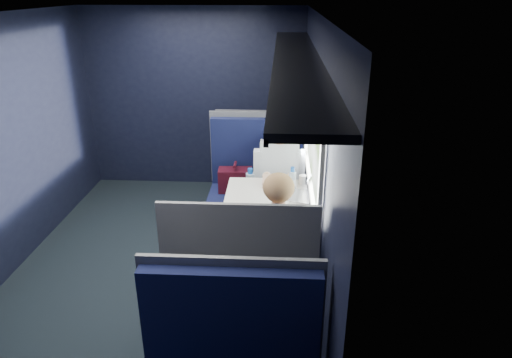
# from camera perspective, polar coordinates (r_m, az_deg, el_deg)

# --- Properties ---
(ground) EXTENTS (2.80, 4.20, 0.01)m
(ground) POSITION_cam_1_polar(r_m,az_deg,el_deg) (4.57, -11.54, -10.84)
(ground) COLOR black
(room_shell) EXTENTS (3.00, 4.40, 2.40)m
(room_shell) POSITION_cam_1_polar(r_m,az_deg,el_deg) (3.96, -12.89, 7.33)
(room_shell) COLOR black
(room_shell) RESTS_ON ground
(table) EXTENTS (0.62, 1.00, 0.74)m
(table) POSITION_cam_1_polar(r_m,az_deg,el_deg) (4.10, 1.85, -3.73)
(table) COLOR #54565E
(table) RESTS_ON ground
(seat_bay_near) EXTENTS (1.04, 0.62, 1.26)m
(seat_bay_near) POSITION_cam_1_polar(r_m,az_deg,el_deg) (5.00, -0.15, -1.66)
(seat_bay_near) COLOR black
(seat_bay_near) RESTS_ON ground
(seat_bay_far) EXTENTS (1.04, 0.62, 1.26)m
(seat_bay_far) POSITION_cam_1_polar(r_m,az_deg,el_deg) (3.49, -1.65, -13.78)
(seat_bay_far) COLOR black
(seat_bay_far) RESTS_ON ground
(seat_row_front) EXTENTS (1.04, 0.51, 1.16)m
(seat_row_front) POSITION_cam_1_polar(r_m,az_deg,el_deg) (5.85, 0.48, 1.96)
(seat_row_front) COLOR black
(seat_row_front) RESTS_ON ground
(man) EXTENTS (0.53, 0.56, 1.32)m
(man) POSITION_cam_1_polar(r_m,az_deg,el_deg) (4.71, 2.89, 0.65)
(man) COLOR black
(man) RESTS_ON ground
(woman) EXTENTS (0.53, 0.56, 1.32)m
(woman) POSITION_cam_1_polar(r_m,az_deg,el_deg) (3.45, 2.70, -8.06)
(woman) COLOR black
(woman) RESTS_ON ground
(papers) EXTENTS (0.59, 0.84, 0.01)m
(papers) POSITION_cam_1_polar(r_m,az_deg,el_deg) (4.15, 0.13, -2.13)
(papers) COLOR white
(papers) RESTS_ON table
(laptop) EXTENTS (0.30, 0.35, 0.22)m
(laptop) POSITION_cam_1_polar(r_m,az_deg,el_deg) (4.14, 6.37, -1.48)
(laptop) COLOR silver
(laptop) RESTS_ON table
(bottle_small) EXTENTS (0.07, 0.07, 0.24)m
(bottle_small) POSITION_cam_1_polar(r_m,az_deg,el_deg) (4.24, 4.55, -0.17)
(bottle_small) COLOR silver
(bottle_small) RESTS_ON table
(cup) EXTENTS (0.07, 0.07, 0.09)m
(cup) POSITION_cam_1_polar(r_m,az_deg,el_deg) (4.41, 5.87, -0.10)
(cup) COLOR white
(cup) RESTS_ON table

